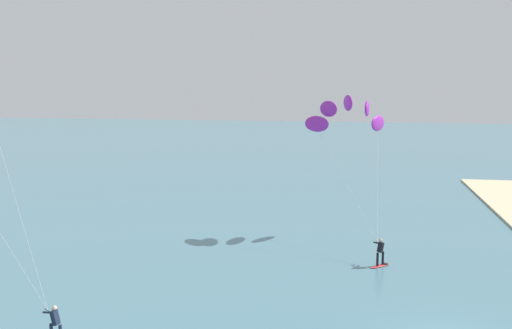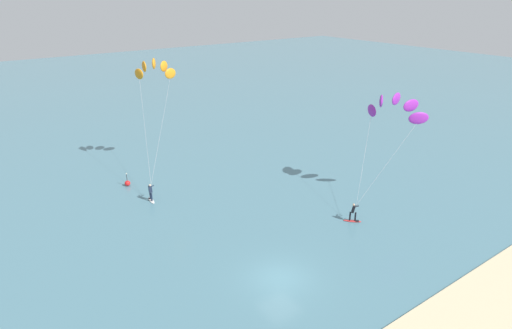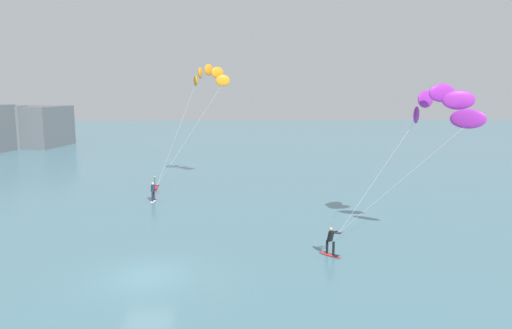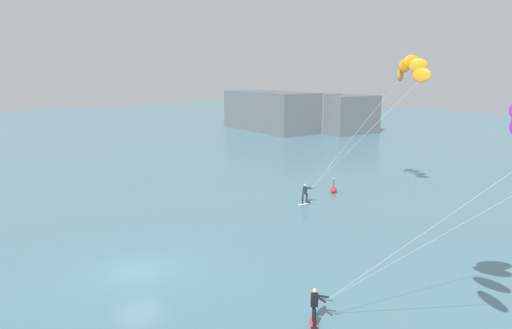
% 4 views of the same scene
% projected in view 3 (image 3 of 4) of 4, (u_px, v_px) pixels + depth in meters
% --- Properties ---
extents(ground_plane, '(240.00, 240.00, 0.00)m').
position_uv_depth(ground_plane, '(147.00, 277.00, 23.93)').
color(ground_plane, slate).
extents(kitesurfer_nearshore, '(9.17, 5.79, 9.79)m').
position_uv_depth(kitesurfer_nearshore, '(437.00, 110.00, 28.14)').
color(kitesurfer_nearshore, red).
rests_on(kitesurfer_nearshore, ground).
extents(kitesurfer_mid_water, '(6.90, 9.74, 11.85)m').
position_uv_depth(kitesurfer_mid_water, '(206.00, 81.00, 45.48)').
color(kitesurfer_mid_water, white).
rests_on(kitesurfer_mid_water, ground).
extents(marker_buoy, '(0.56, 0.56, 1.38)m').
position_uv_depth(marker_buoy, '(155.00, 187.00, 44.33)').
color(marker_buoy, red).
rests_on(marker_buoy, ground).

